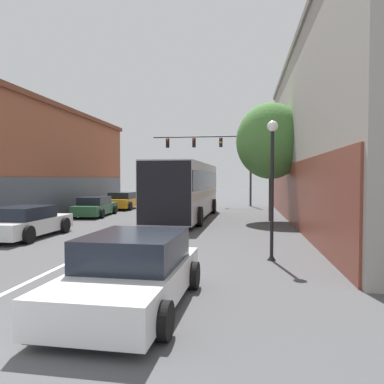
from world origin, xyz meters
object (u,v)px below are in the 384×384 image
Objects in this scene: parked_car_left_near at (95,207)px; bus at (185,188)px; street_lamp at (272,180)px; parked_car_left_mid at (27,222)px; street_tree_near at (271,141)px; traffic_signal_gantry at (217,151)px; parked_car_left_far at (123,201)px; hatchback_foreground at (132,272)px.

bus is at bearing -101.87° from parked_car_left_near.
parked_car_left_mid is at bearing 162.98° from street_lamp.
street_tree_near is (4.94, -0.41, 2.67)m from bus.
traffic_signal_gantry is 21.78m from street_lamp.
parked_car_left_far is at bearing 45.29° from bus.
hatchback_foreground is 0.65× the size of street_tree_near.
parked_car_left_far is at bearing -147.55° from traffic_signal_gantry.
parked_car_left_far is at bearing 2.87° from parked_car_left_mid.
hatchback_foreground is 17.56m from parked_car_left_near.
traffic_signal_gantry reaches higher than bus.
bus reaches higher than parked_car_left_near.
parked_car_left_mid is (-6.64, 7.26, -0.02)m from hatchback_foreground.
hatchback_foreground is at bearing -137.27° from parked_car_left_mid.
parked_car_left_near is at bearing -125.77° from traffic_signal_gantry.
parked_car_left_mid is 13.26m from street_tree_near.
street_tree_near is at bearing -70.72° from traffic_signal_gantry.
parked_car_left_near is at bearing 173.77° from street_tree_near.
parked_car_left_mid is 10.14m from street_lamp.
parked_car_left_mid is at bearing -179.93° from parked_car_left_near.
parked_car_left_far is (-0.64, 14.04, 0.02)m from parked_car_left_mid.
bus is at bearing -33.38° from parked_car_left_mid.
parked_car_left_far is at bearing 20.86° from hatchback_foreground.
traffic_signal_gantry is at bearing 98.45° from street_lamp.
street_tree_near is at bearing -11.60° from hatchback_foreground.
bus is 2.34× the size of parked_car_left_near.
parked_car_left_near is (-7.32, 15.96, -0.04)m from hatchback_foreground.
bus is 2.47× the size of parked_car_left_mid.
hatchback_foreground is 1.11× the size of parked_car_left_far.
bus is 11.67m from street_lamp.
parked_car_left_mid reaches higher than parked_car_left_near.
parked_car_left_near is (-5.95, 0.78, -1.25)m from bus.
parked_car_left_far is 0.95× the size of street_lamp.
street_tree_near reaches higher than traffic_signal_gantry.
traffic_signal_gantry is at bearing 2.58° from hatchback_foreground.
bus reaches higher than parked_car_left_mid.
street_lamp is at bearing -106.76° from parked_car_left_mid.
street_lamp is at bearing -93.61° from street_tree_near.
street_lamp is (3.18, -21.42, -2.37)m from traffic_signal_gantry.
street_lamp is at bearing -143.06° from parked_car_left_near.
parked_car_left_near is 15.59m from street_lamp.
bus is 2.61× the size of hatchback_foreground.
parked_car_left_near is 5.33m from parked_car_left_far.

